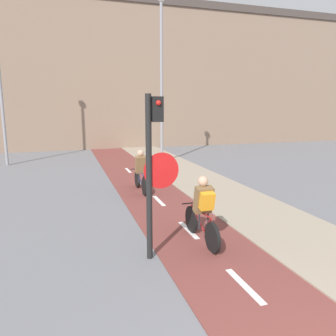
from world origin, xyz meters
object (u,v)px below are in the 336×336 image
object	(u,v)px
traffic_light_pole	(153,159)
street_lamp_sidewalk	(161,65)
cyclist_far	(141,173)
cyclist_near	(203,211)

from	to	relation	value
traffic_light_pole	street_lamp_sidewalk	world-z (taller)	street_lamp_sidewalk
cyclist_far	street_lamp_sidewalk	bearing A→B (deg)	66.54
street_lamp_sidewalk	cyclist_far	xyz separation A→B (m)	(-2.26, -5.22, -4.11)
cyclist_near	cyclist_far	world-z (taller)	cyclist_near
traffic_light_pole	cyclist_far	bearing A→B (deg)	80.06
traffic_light_pole	cyclist_far	size ratio (longest dim) A/B	1.79
traffic_light_pole	street_lamp_sidewalk	distance (m)	10.90
street_lamp_sidewalk	cyclist_far	size ratio (longest dim) A/B	4.63
traffic_light_pole	street_lamp_sidewalk	xyz separation A→B (m)	(3.11, 10.05, 2.86)
traffic_light_pole	cyclist_near	xyz separation A→B (m)	(1.15, 0.35, -1.20)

